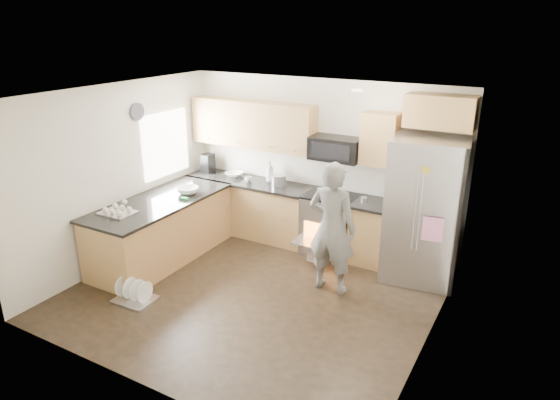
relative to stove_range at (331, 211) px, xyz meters
The scene contains 8 objects.
ground 1.86m from the stove_range, 101.69° to the right, with size 4.50×4.50×0.00m, color black.
room_shell 1.99m from the stove_range, 103.00° to the right, with size 4.54×4.04×2.62m.
back_cabinet_run 0.98m from the stove_range, behind, with size 4.45×0.64×2.50m.
peninsula 2.56m from the stove_range, 145.46° to the right, with size 0.96×2.36×1.03m.
stove_range is the anchor object (origin of this frame).
refrigerator 1.46m from the stove_range, ahead, with size 1.06×0.88×1.99m.
person 1.18m from the stove_range, 65.53° to the right, with size 0.65×0.42×1.77m, color slate.
dish_rack 3.08m from the stove_range, 121.55° to the right, with size 0.52×0.43×0.31m.
Camera 1 is at (3.15, -4.84, 3.43)m, focal length 32.00 mm.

